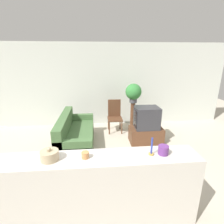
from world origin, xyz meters
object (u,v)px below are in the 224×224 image
at_px(couch, 76,136).
at_px(television, 147,118).
at_px(wooden_chair, 115,115).
at_px(decorative_bowl, 50,155).
at_px(potted_plant, 133,92).

distance_m(couch, television, 1.92).
distance_m(couch, wooden_chair, 1.51).
distance_m(television, decorative_bowl, 3.03).
distance_m(television, potted_plant, 1.05).
bearing_deg(wooden_chair, television, -48.38).
relative_size(wooden_chair, decorative_bowl, 4.42).
relative_size(couch, wooden_chair, 1.88).
bearing_deg(potted_plant, couch, -148.58).
height_order(couch, potted_plant, potted_plant).
xyz_separation_m(couch, television, (1.88, 0.13, 0.40)).
xyz_separation_m(couch, decorative_bowl, (-0.04, -2.18, 0.78)).
xyz_separation_m(couch, potted_plant, (1.69, 1.03, 0.92)).
height_order(couch, television, television).
relative_size(wooden_chair, potted_plant, 1.69).
relative_size(television, decorative_bowl, 2.84).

